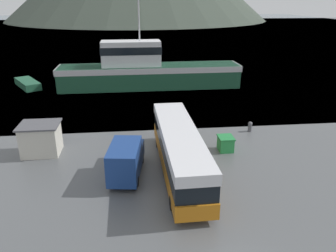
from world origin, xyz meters
name	(u,v)px	position (x,y,z in m)	size (l,w,h in m)	color
water_surface	(141,27)	(0.00, 138.08, 0.00)	(240.00, 240.00, 0.00)	slate
tour_bus	(179,149)	(-1.18, 9.81, 1.85)	(2.72, 12.76, 3.29)	#B26614
delivery_van	(126,159)	(-4.94, 9.69, 1.34)	(2.68, 5.54, 2.55)	navy
fishing_boat	(146,70)	(-2.40, 34.50, 2.42)	(25.20, 4.96, 12.25)	#1E5138
storage_bin	(226,143)	(3.14, 13.01, 0.62)	(1.24, 1.44, 1.22)	green
dock_kiosk	(41,139)	(-11.80, 14.07, 1.28)	(3.12, 2.65, 2.53)	beige
small_boat	(28,84)	(-19.19, 36.35, 0.49)	(4.93, 6.35, 0.97)	#1E5138
mooring_bollard	(250,126)	(6.57, 16.81, 0.53)	(0.42, 0.42, 0.98)	#4C4C51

